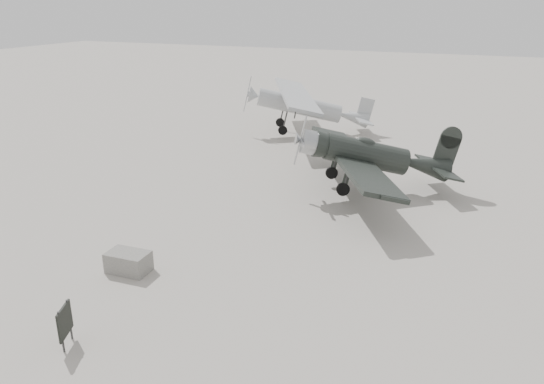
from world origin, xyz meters
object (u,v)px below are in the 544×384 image
at_px(lowwing_monoplane, 373,156).
at_px(sign_board, 65,322).
at_px(equipment_block, 128,262).
at_px(highwing_monoplane, 305,103).

bearing_deg(lowwing_monoplane, sign_board, -136.91).
relative_size(equipment_block, sign_board, 1.16).
relative_size(highwing_monoplane, sign_board, 9.56).
height_order(lowwing_monoplane, equipment_block, lowwing_monoplane).
xyz_separation_m(lowwing_monoplane, sign_board, (-4.85, -14.99, -1.12)).
height_order(lowwing_monoplane, highwing_monoplane, lowwing_monoplane).
distance_m(equipment_block, sign_board, 4.20).
distance_m(lowwing_monoplane, equipment_block, 12.52).
xyz_separation_m(highwing_monoplane, equipment_block, (1.08, -21.01, -1.81)).
relative_size(lowwing_monoplane, highwing_monoplane, 0.88).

